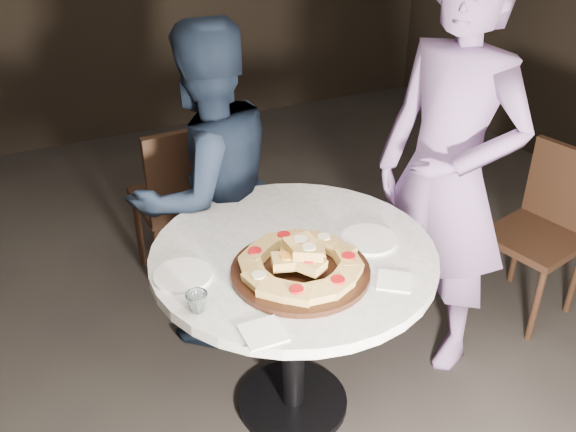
{
  "coord_description": "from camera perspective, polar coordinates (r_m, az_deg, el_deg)",
  "views": [
    {
      "loc": [
        -0.83,
        -1.75,
        2.23
      ],
      "look_at": [
        0.08,
        0.16,
        0.97
      ],
      "focal_mm": 40.0,
      "sensor_mm": 36.0,
      "label": 1
    }
  ],
  "objects": [
    {
      "name": "focaccia_pile",
      "position": [
        2.34,
        1.16,
        -4.03
      ],
      "size": [
        0.46,
        0.46,
        0.12
      ],
      "rotation": [
        0.0,
        0.0,
        -0.32
      ],
      "color": "tan",
      "rests_on": "serving_board"
    },
    {
      "name": "plate_left",
      "position": [
        2.39,
        -9.31,
        -5.22
      ],
      "size": [
        0.23,
        0.23,
        0.01
      ],
      "primitive_type": "cylinder",
      "rotation": [
        0.0,
        0.0,
        0.04
      ],
      "color": "white",
      "rests_on": "table"
    },
    {
      "name": "table",
      "position": [
        2.59,
        0.48,
        -5.97
      ],
      "size": [
        1.21,
        1.21,
        0.84
      ],
      "rotation": [
        0.0,
        0.0,
        0.08
      ],
      "color": "black",
      "rests_on": "ground"
    },
    {
      "name": "chair_right",
      "position": [
        3.57,
        22.05,
        -0.44
      ],
      "size": [
        0.52,
        0.51,
        0.9
      ],
      "rotation": [
        0.0,
        0.0,
        -1.35
      ],
      "color": "black",
      "rests_on": "ground"
    },
    {
      "name": "napkin_near",
      "position": [
        2.11,
        -2.24,
        -10.33
      ],
      "size": [
        0.14,
        0.14,
        0.01
      ],
      "primitive_type": "cube",
      "rotation": [
        0.0,
        0.0,
        -0.03
      ],
      "color": "white",
      "rests_on": "table"
    },
    {
      "name": "napkin_far",
      "position": [
        2.36,
        9.43,
        -5.71
      ],
      "size": [
        0.17,
        0.17,
        0.01
      ],
      "primitive_type": "cube",
      "rotation": [
        0.0,
        0.0,
        -0.65
      ],
      "color": "white",
      "rests_on": "table"
    },
    {
      "name": "plate_right",
      "position": [
        2.57,
        7.21,
        -2.09
      ],
      "size": [
        0.25,
        0.25,
        0.01
      ],
      "primitive_type": "cylinder",
      "rotation": [
        0.0,
        0.0,
        -0.14
      ],
      "color": "white",
      "rests_on": "table"
    },
    {
      "name": "diner_teal",
      "position": [
        2.9,
        13.97,
        3.41
      ],
      "size": [
        0.66,
        0.8,
        1.89
      ],
      "primitive_type": "imported",
      "rotation": [
        0.0,
        0.0,
        -1.22
      ],
      "color": "slate",
      "rests_on": "ground"
    },
    {
      "name": "diner_navy",
      "position": [
        3.02,
        -7.19,
        2.2
      ],
      "size": [
        0.91,
        0.78,
        1.61
      ],
      "primitive_type": "imported",
      "rotation": [
        0.0,
        0.0,
        3.39
      ],
      "color": "black",
      "rests_on": "ground"
    },
    {
      "name": "serving_board",
      "position": [
        2.37,
        1.11,
        -4.94
      ],
      "size": [
        0.57,
        0.57,
        0.02
      ],
      "primitive_type": "cylinder",
      "rotation": [
        0.0,
        0.0,
        -0.11
      ],
      "color": "black",
      "rests_on": "table"
    },
    {
      "name": "water_glass",
      "position": [
        2.2,
        -8.08,
        -7.58
      ],
      "size": [
        0.09,
        0.09,
        0.07
      ],
      "primitive_type": "imported",
      "rotation": [
        0.0,
        0.0,
        -0.25
      ],
      "color": "silver",
      "rests_on": "table"
    },
    {
      "name": "chair_far",
      "position": [
        3.49,
        -9.22,
        1.93
      ],
      "size": [
        0.48,
        0.5,
        0.99
      ],
      "rotation": [
        0.0,
        0.0,
        3.19
      ],
      "color": "black",
      "rests_on": "ground"
    },
    {
      "name": "floor",
      "position": [
        2.96,
        -0.09,
        -18.28
      ],
      "size": [
        7.0,
        7.0,
        0.0
      ],
      "primitive_type": "plane",
      "color": "black",
      "rests_on": "ground"
    }
  ]
}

